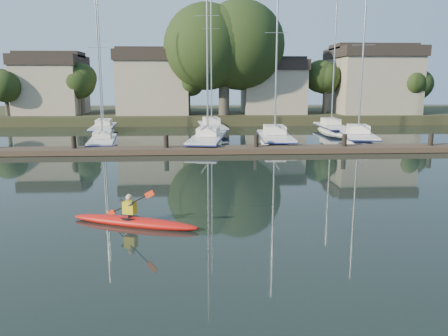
{
  "coord_description": "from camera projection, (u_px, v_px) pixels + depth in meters",
  "views": [
    {
      "loc": [
        -0.76,
        -14.79,
        4.59
      ],
      "look_at": [
        0.2,
        2.52,
        1.2
      ],
      "focal_mm": 35.0,
      "sensor_mm": 36.0,
      "label": 1
    }
  ],
  "objects": [
    {
      "name": "shore",
      "position": [
        219.0,
        94.0,
        54.37
      ],
      "size": [
        90.0,
        25.25,
        12.75
      ],
      "color": "#27371B",
      "rests_on": "ground"
    },
    {
      "name": "sailboat_6",
      "position": [
        212.0,
        133.0,
        42.5
      ],
      "size": [
        3.03,
        10.5,
        16.47
      ],
      "rotation": [
        0.0,
        0.0,
        0.08
      ],
      "color": "silver",
      "rests_on": "ground"
    },
    {
      "name": "sailboat_1",
      "position": [
        103.0,
        148.0,
        32.42
      ],
      "size": [
        2.83,
        7.66,
        12.24
      ],
      "rotation": [
        0.0,
        0.0,
        0.13
      ],
      "color": "silver",
      "rests_on": "ground"
    },
    {
      "name": "dock",
      "position": [
        212.0,
        150.0,
        29.1
      ],
      "size": [
        34.0,
        2.0,
        1.8
      ],
      "color": "#493529",
      "rests_on": "ground"
    },
    {
      "name": "sailboat_2",
      "position": [
        208.0,
        148.0,
        32.85
      ],
      "size": [
        3.62,
        9.91,
        16.04
      ],
      "rotation": [
        0.0,
        0.0,
        -0.14
      ],
      "color": "silver",
      "rests_on": "ground"
    },
    {
      "name": "kayak",
      "position": [
        133.0,
        220.0,
        14.3
      ],
      "size": [
        4.47,
        2.11,
        1.45
      ],
      "rotation": [
        0.0,
        0.0,
        -0.35
      ],
      "color": "red",
      "rests_on": "ground"
    },
    {
      "name": "sailboat_7",
      "position": [
        331.0,
        133.0,
        41.98
      ],
      "size": [
        2.28,
        8.16,
        13.1
      ],
      "rotation": [
        0.0,
        0.0,
        -0.02
      ],
      "color": "silver",
      "rests_on": "ground"
    },
    {
      "name": "sailboat_3",
      "position": [
        275.0,
        146.0,
        33.63
      ],
      "size": [
        2.83,
        9.0,
        14.32
      ],
      "rotation": [
        0.0,
        0.0,
        -0.06
      ],
      "color": "silver",
      "rests_on": "ground"
    },
    {
      "name": "sailboat_4",
      "position": [
        358.0,
        145.0,
        34.44
      ],
      "size": [
        3.74,
        7.94,
        12.98
      ],
      "rotation": [
        0.0,
        0.0,
        -0.2
      ],
      "color": "silver",
      "rests_on": "ground"
    },
    {
      "name": "sailboat_5",
      "position": [
        104.0,
        134.0,
        41.61
      ],
      "size": [
        2.85,
        8.86,
        14.42
      ],
      "rotation": [
        0.0,
        0.0,
        0.09
      ],
      "color": "silver",
      "rests_on": "ground"
    },
    {
      "name": "ground",
      "position": [
        222.0,
        215.0,
        15.42
      ],
      "size": [
        160.0,
        160.0,
        0.0
      ],
      "primitive_type": "plane",
      "color": "black",
      "rests_on": "ground"
    }
  ]
}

